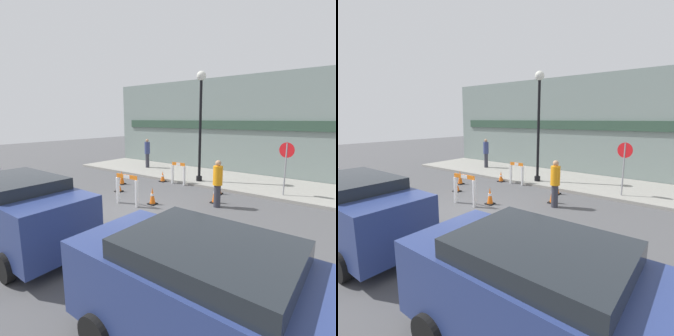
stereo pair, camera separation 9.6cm
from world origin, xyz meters
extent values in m
plane|color=#4C4C4F|center=(0.00, 0.00, 0.00)|extent=(60.00, 60.00, 0.00)
cube|color=gray|center=(0.00, 6.45, 0.06)|extent=(18.00, 3.89, 0.12)
cube|color=gray|center=(0.00, 8.47, 2.75)|extent=(18.00, 0.12, 5.50)
cube|color=#2D4738|center=(0.00, 8.36, 2.80)|extent=(16.20, 0.10, 0.50)
cylinder|color=black|center=(-0.34, 5.15, 0.24)|extent=(0.29, 0.29, 0.24)
cylinder|color=black|center=(-0.34, 5.15, 2.52)|extent=(0.13, 0.13, 4.80)
sphere|color=silver|center=(-0.34, 5.15, 5.10)|extent=(0.44, 0.44, 0.44)
cylinder|color=gray|center=(3.62, 5.07, 1.17)|extent=(0.06, 0.06, 2.09)
cylinder|color=red|center=(3.62, 5.07, 1.94)|extent=(0.59, 0.14, 0.60)
cube|color=white|center=(-1.21, 0.63, 0.50)|extent=(0.07, 0.14, 1.00)
cube|color=white|center=(-0.30, 0.69, 0.50)|extent=(0.07, 0.14, 1.00)
cube|color=orange|center=(-0.76, 0.66, 1.07)|extent=(0.98, 0.09, 0.15)
cube|color=white|center=(-0.76, 0.66, 1.07)|extent=(0.30, 0.05, 0.14)
cube|color=white|center=(-0.70, 4.36, 0.46)|extent=(0.06, 0.13, 0.93)
cube|color=white|center=(-1.37, 4.34, 0.46)|extent=(0.06, 0.13, 0.93)
cube|color=orange|center=(-1.04, 4.35, 1.00)|extent=(0.73, 0.05, 0.15)
cube|color=white|center=(-1.04, 4.35, 1.00)|extent=(0.22, 0.04, 0.13)
cube|color=black|center=(-3.24, 2.71, 0.02)|extent=(0.30, 0.30, 0.04)
cone|color=orange|center=(-3.24, 2.71, 0.36)|extent=(0.22, 0.22, 0.63)
cylinder|color=white|center=(-3.24, 2.71, 0.39)|extent=(0.13, 0.13, 0.09)
cube|color=black|center=(1.30, 4.02, 0.02)|extent=(0.30, 0.30, 0.04)
cone|color=orange|center=(1.30, 4.02, 0.31)|extent=(0.23, 0.22, 0.54)
cylinder|color=white|center=(1.30, 4.02, 0.34)|extent=(0.13, 0.13, 0.08)
cube|color=black|center=(-2.36, 1.70, 0.02)|extent=(0.30, 0.30, 0.04)
cone|color=orange|center=(-2.36, 1.70, 0.28)|extent=(0.22, 0.23, 0.48)
cylinder|color=white|center=(-2.36, 1.70, 0.30)|extent=(0.13, 0.13, 0.07)
cube|color=black|center=(1.72, 2.84, 0.02)|extent=(0.30, 0.30, 0.04)
cone|color=orange|center=(1.72, 2.84, 0.39)|extent=(0.23, 0.22, 0.69)
cylinder|color=white|center=(1.72, 2.84, 0.42)|extent=(0.13, 0.13, 0.10)
cube|color=black|center=(-0.06, 1.28, 0.02)|extent=(0.30, 0.30, 0.04)
cone|color=orange|center=(-0.06, 1.28, 0.34)|extent=(0.22, 0.23, 0.60)
cylinder|color=white|center=(-0.06, 1.28, 0.37)|extent=(0.13, 0.13, 0.08)
cube|color=black|center=(-1.99, 4.33, 0.02)|extent=(0.30, 0.30, 0.04)
cone|color=orange|center=(-1.99, 4.33, 0.28)|extent=(0.23, 0.22, 0.49)
cylinder|color=white|center=(-1.99, 4.33, 0.31)|extent=(0.13, 0.13, 0.07)
cylinder|color=#33333D|center=(1.99, 2.46, 0.41)|extent=(0.27, 0.27, 0.82)
cylinder|color=orange|center=(1.99, 2.46, 1.16)|extent=(0.37, 0.37, 0.68)
sphere|color=tan|center=(1.99, 2.46, 1.61)|extent=(0.23, 0.23, 0.21)
cylinder|color=#33333D|center=(-4.83, 6.37, 0.56)|extent=(0.33, 0.33, 0.87)
cylinder|color=navy|center=(-4.83, 6.37, 1.36)|extent=(0.46, 0.46, 0.73)
sphere|color=tan|center=(-4.83, 6.37, 1.82)|extent=(0.27, 0.27, 0.20)
cube|color=navy|center=(-0.59, -3.18, 0.90)|extent=(4.30, 1.75, 1.20)
cube|color=#1E2328|center=(-0.59, -3.18, 1.50)|extent=(2.36, 1.61, 0.54)
cylinder|color=black|center=(0.75, -2.30, 0.30)|extent=(0.60, 0.18, 0.60)
cylinder|color=black|center=(0.75, -4.05, 0.30)|extent=(0.60, 0.18, 0.60)
cylinder|color=black|center=(-1.92, -2.30, 0.30)|extent=(0.60, 0.18, 0.60)
cube|color=navy|center=(4.67, -3.18, 0.87)|extent=(3.82, 1.66, 1.13)
cube|color=#1E2328|center=(4.67, -3.18, 1.43)|extent=(2.10, 1.53, 0.52)
cylinder|color=black|center=(3.48, -2.35, 0.30)|extent=(0.60, 0.18, 0.60)
cylinder|color=black|center=(3.48, -4.01, 0.30)|extent=(0.60, 0.18, 0.60)
camera|label=1|loc=(6.07, -5.84, 3.14)|focal=28.00mm
camera|label=2|loc=(6.15, -5.78, 3.14)|focal=28.00mm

